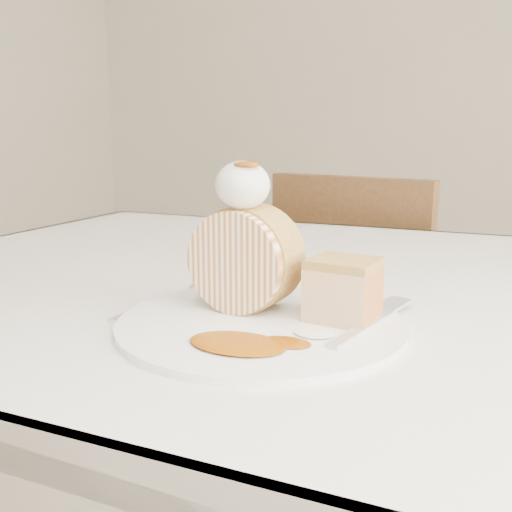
% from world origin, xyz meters
% --- Properties ---
extents(table, '(1.40, 0.90, 0.75)m').
position_xyz_m(table, '(0.00, 0.20, 0.66)').
color(table, silver).
rests_on(table, ground).
extents(chair_far, '(0.47, 0.47, 0.84)m').
position_xyz_m(chair_far, '(-0.14, 0.87, 0.48)').
color(chair_far, brown).
rests_on(chair_far, ground).
extents(plate, '(0.32, 0.32, 0.01)m').
position_xyz_m(plate, '(-0.05, -0.01, 0.75)').
color(plate, white).
rests_on(plate, table).
extents(roulade_slice, '(0.11, 0.07, 0.11)m').
position_xyz_m(roulade_slice, '(-0.08, 0.02, 0.81)').
color(roulade_slice, '#FFE2B1').
rests_on(roulade_slice, plate).
extents(cake_chunk, '(0.07, 0.07, 0.05)m').
position_xyz_m(cake_chunk, '(0.02, 0.02, 0.78)').
color(cake_chunk, tan).
rests_on(cake_chunk, plate).
extents(whipped_cream, '(0.05, 0.05, 0.05)m').
position_xyz_m(whipped_cream, '(-0.08, 0.01, 0.89)').
color(whipped_cream, silver).
rests_on(whipped_cream, roulade_slice).
extents(caramel_drizzle, '(0.03, 0.02, 0.01)m').
position_xyz_m(caramel_drizzle, '(-0.07, 0.00, 0.91)').
color(caramel_drizzle, '#863F05').
rests_on(caramel_drizzle, whipped_cream).
extents(caramel_pool, '(0.09, 0.07, 0.00)m').
position_xyz_m(caramel_pool, '(-0.04, -0.08, 0.76)').
color(caramel_pool, '#863F05').
rests_on(caramel_pool, plate).
extents(fork, '(0.06, 0.17, 0.00)m').
position_xyz_m(fork, '(0.05, 0.00, 0.76)').
color(fork, silver).
rests_on(fork, plate).
extents(spoon, '(0.05, 0.16, 0.00)m').
position_xyz_m(spoon, '(-0.18, 0.01, 0.75)').
color(spoon, silver).
rests_on(spoon, table).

